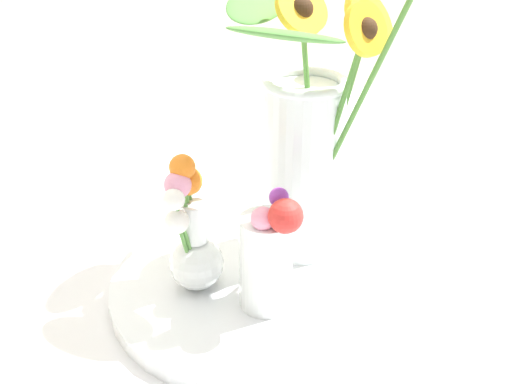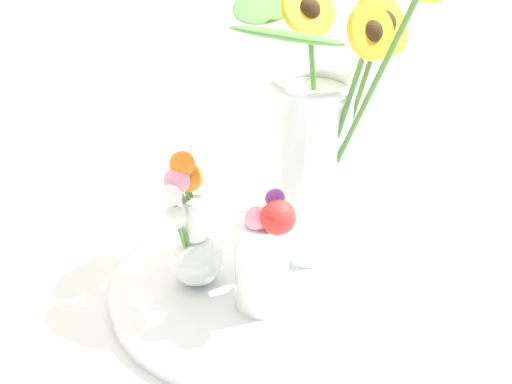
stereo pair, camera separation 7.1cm
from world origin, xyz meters
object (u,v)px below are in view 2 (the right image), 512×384
mason_jar_sunflowers (313,147)px  serving_tray (256,285)px  vase_bulb_right (192,235)px  vase_small_center (263,256)px

mason_jar_sunflowers → serving_tray: bearing=-167.8°
mason_jar_sunflowers → vase_bulb_right: bearing=175.1°
serving_tray → vase_bulb_right: bearing=152.6°
serving_tray → vase_small_center: size_ratio=2.36×
vase_bulb_right → serving_tray: bearing=-27.4°
mason_jar_sunflowers → vase_bulb_right: mason_jar_sunflowers is taller
vase_small_center → vase_bulb_right: vase_bulb_right is taller
mason_jar_sunflowers → vase_bulb_right: (-0.18, 0.02, -0.09)m
serving_tray → mason_jar_sunflowers: 0.21m
serving_tray → vase_small_center: 0.10m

